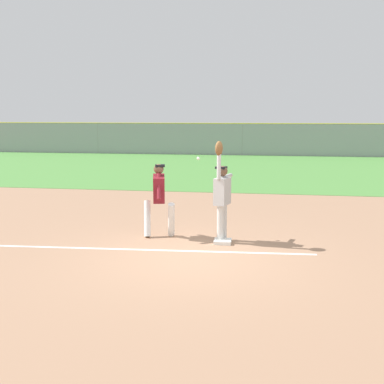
{
  "coord_description": "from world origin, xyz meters",
  "views": [
    {
      "loc": [
        1.38,
        -8.98,
        2.88
      ],
      "look_at": [
        -0.23,
        1.65,
        1.05
      ],
      "focal_mm": 43.67,
      "sensor_mm": 36.0,
      "label": 1
    }
  ],
  "objects_px": {
    "first_base": "(223,241)",
    "fielder": "(222,193)",
    "parked_car_tan": "(258,142)",
    "parked_car_silver": "(319,142)",
    "baseball": "(198,158)",
    "parked_car_blue": "(120,140)",
    "parked_car_red": "(188,141)",
    "runner": "(159,195)"
  },
  "relations": [
    {
      "from": "fielder",
      "to": "parked_car_tan",
      "type": "relative_size",
      "value": 0.51
    },
    {
      "from": "parked_car_tan",
      "to": "baseball",
      "type": "bearing_deg",
      "value": -90.2
    },
    {
      "from": "fielder",
      "to": "baseball",
      "type": "xyz_separation_m",
      "value": [
        -0.59,
        0.39,
        0.72
      ]
    },
    {
      "from": "fielder",
      "to": "parked_car_silver",
      "type": "relative_size",
      "value": 0.51
    },
    {
      "from": "baseball",
      "to": "parked_car_silver",
      "type": "bearing_deg",
      "value": 77.57
    },
    {
      "from": "first_base",
      "to": "parked_car_tan",
      "type": "bearing_deg",
      "value": 89.05
    },
    {
      "from": "runner",
      "to": "parked_car_red",
      "type": "xyz_separation_m",
      "value": [
        -3.45,
        25.88,
        -0.32
      ]
    },
    {
      "from": "parked_car_red",
      "to": "parked_car_tan",
      "type": "xyz_separation_m",
      "value": [
        5.41,
        0.11,
        0.0
      ]
    },
    {
      "from": "parked_car_blue",
      "to": "parked_car_red",
      "type": "height_order",
      "value": "same"
    },
    {
      "from": "parked_car_red",
      "to": "parked_car_silver",
      "type": "relative_size",
      "value": 1.0
    },
    {
      "from": "baseball",
      "to": "parked_car_blue",
      "type": "xyz_separation_m",
      "value": [
        -9.93,
        25.97,
        -1.17
      ]
    },
    {
      "from": "first_base",
      "to": "fielder",
      "type": "xyz_separation_m",
      "value": [
        -0.04,
        0.14,
        1.08
      ]
    },
    {
      "from": "runner",
      "to": "parked_car_blue",
      "type": "bearing_deg",
      "value": 96.65
    },
    {
      "from": "parked_car_silver",
      "to": "parked_car_tan",
      "type": "bearing_deg",
      "value": -177.65
    },
    {
      "from": "first_base",
      "to": "fielder",
      "type": "height_order",
      "value": "fielder"
    },
    {
      "from": "first_base",
      "to": "parked_car_red",
      "type": "distance_m",
      "value": 26.68
    },
    {
      "from": "parked_car_red",
      "to": "runner",
      "type": "bearing_deg",
      "value": -86.1
    },
    {
      "from": "fielder",
      "to": "baseball",
      "type": "height_order",
      "value": "fielder"
    },
    {
      "from": "parked_car_red",
      "to": "parked_car_tan",
      "type": "relative_size",
      "value": 1.01
    },
    {
      "from": "parked_car_red",
      "to": "parked_car_tan",
      "type": "bearing_deg",
      "value": -2.51
    },
    {
      "from": "parked_car_tan",
      "to": "parked_car_silver",
      "type": "relative_size",
      "value": 0.99
    },
    {
      "from": "parked_car_silver",
      "to": "fielder",
      "type": "bearing_deg",
      "value": -97.96
    },
    {
      "from": "parked_car_tan",
      "to": "runner",
      "type": "bearing_deg",
      "value": -92.13
    },
    {
      "from": "baseball",
      "to": "parked_car_blue",
      "type": "height_order",
      "value": "baseball"
    },
    {
      "from": "parked_car_blue",
      "to": "parked_car_silver",
      "type": "distance_m",
      "value": 15.6
    },
    {
      "from": "baseball",
      "to": "runner",
      "type": "bearing_deg",
      "value": -167.16
    },
    {
      "from": "first_base",
      "to": "fielder",
      "type": "relative_size",
      "value": 0.17
    },
    {
      "from": "baseball",
      "to": "parked_car_silver",
      "type": "relative_size",
      "value": 0.02
    },
    {
      "from": "fielder",
      "to": "baseball",
      "type": "bearing_deg",
      "value": -16.91
    },
    {
      "from": "baseball",
      "to": "parked_car_red",
      "type": "height_order",
      "value": "baseball"
    },
    {
      "from": "fielder",
      "to": "parked_car_red",
      "type": "relative_size",
      "value": 0.51
    },
    {
      "from": "first_base",
      "to": "parked_car_red",
      "type": "relative_size",
      "value": 0.08
    },
    {
      "from": "parked_car_blue",
      "to": "parked_car_silver",
      "type": "relative_size",
      "value": 1.0
    },
    {
      "from": "fielder",
      "to": "baseball",
      "type": "relative_size",
      "value": 30.81
    },
    {
      "from": "first_base",
      "to": "parked_car_tan",
      "type": "relative_size",
      "value": 0.09
    },
    {
      "from": "fielder",
      "to": "runner",
      "type": "bearing_deg",
      "value": 9.31
    },
    {
      "from": "baseball",
      "to": "parked_car_red",
      "type": "bearing_deg",
      "value": 99.6
    },
    {
      "from": "parked_car_tan",
      "to": "parked_car_silver",
      "type": "bearing_deg",
      "value": 1.46
    },
    {
      "from": "fielder",
      "to": "parked_car_tan",
      "type": "height_order",
      "value": "fielder"
    },
    {
      "from": "fielder",
      "to": "parked_car_blue",
      "type": "relative_size",
      "value": 0.51
    },
    {
      "from": "parked_car_tan",
      "to": "parked_car_silver",
      "type": "xyz_separation_m",
      "value": [
        4.61,
        -0.06,
        0.0
      ]
    },
    {
      "from": "baseball",
      "to": "fielder",
      "type": "bearing_deg",
      "value": -33.34
    }
  ]
}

